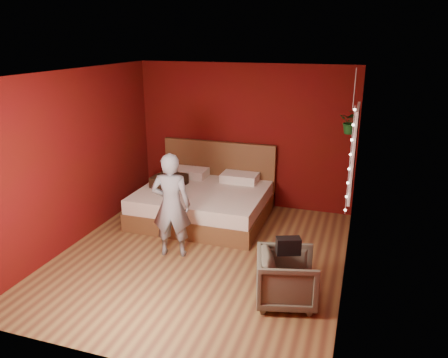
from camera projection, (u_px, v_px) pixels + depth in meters
floor at (201, 256)px, 6.34m from camera, size 4.50×4.50×0.00m
room_walls at (199, 144)px, 5.81m from camera, size 4.04×4.54×2.62m
window at (354, 152)px, 6.10m from camera, size 0.05×0.97×1.27m
fairy_lights at (350, 162)px, 5.63m from camera, size 0.04×0.04×1.45m
bed at (205, 200)px, 7.63m from camera, size 2.15×1.83×1.18m
person at (171, 205)px, 6.17m from camera, size 0.63×0.48×1.53m
armchair at (287, 278)px, 5.17m from camera, size 0.85×0.84×0.64m
handbag at (288, 246)px, 5.04m from camera, size 0.31×0.23×0.20m
throw_pillow at (169, 181)px, 7.64m from camera, size 0.55×0.55×0.18m
hanging_plant at (352, 122)px, 6.66m from camera, size 0.39×0.36×0.99m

